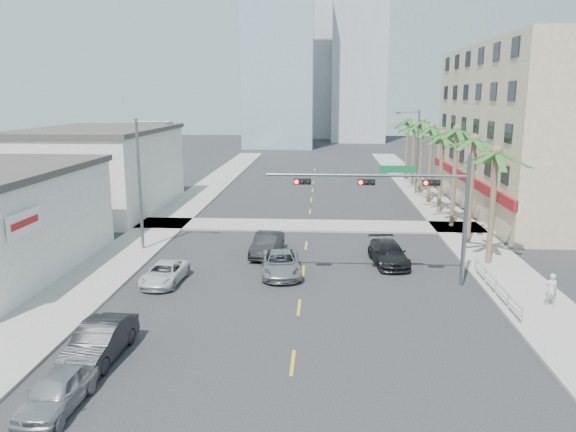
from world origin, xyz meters
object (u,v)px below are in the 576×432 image
at_px(car_lane_right, 388,253).
at_px(car_parked_mid, 100,341).
at_px(car_lane_center, 281,263).
at_px(car_lane_left, 267,244).
at_px(pedestrian, 551,289).
at_px(car_parked_far, 164,273).
at_px(car_parked_near, 57,391).
at_px(traffic_signal_mast, 408,196).

bearing_deg(car_lane_right, car_parked_mid, -139.99).
bearing_deg(car_lane_right, car_lane_center, -165.65).
bearing_deg(car_lane_left, car_parked_mid, -102.66).
bearing_deg(pedestrian, car_parked_far, -6.07).
relative_size(car_parked_near, car_parked_mid, 0.85).
distance_m(car_parked_far, car_lane_left, 8.05).
xyz_separation_m(traffic_signal_mast, car_lane_center, (-7.10, 1.33, -4.38)).
bearing_deg(pedestrian, car_parked_mid, 19.60).
height_order(car_parked_far, car_lane_center, car_lane_center).
distance_m(car_parked_mid, car_lane_left, 16.35).
bearing_deg(car_parked_mid, car_parked_far, 92.32).
height_order(car_parked_near, car_parked_far, car_parked_near).
height_order(car_lane_left, car_lane_right, car_lane_left).
xyz_separation_m(traffic_signal_mast, car_parked_mid, (-13.58, -10.06, -4.31)).
relative_size(traffic_signal_mast, car_parked_far, 2.64).
distance_m(car_parked_mid, car_lane_right, 19.16).
xyz_separation_m(car_parked_far, car_lane_left, (5.26, 6.09, 0.17)).
xyz_separation_m(car_parked_mid, car_parked_far, (-0.00, 9.40, -0.17)).
height_order(car_lane_center, pedestrian, pedestrian).
bearing_deg(car_lane_left, traffic_signal_mast, -26.96).
relative_size(car_parked_mid, car_lane_center, 0.93).
relative_size(traffic_signal_mast, car_lane_right, 2.29).
xyz_separation_m(car_parked_far, car_lane_right, (13.13, 4.56, 0.12)).
height_order(car_parked_near, car_parked_mid, car_parked_mid).
bearing_deg(car_parked_mid, car_lane_right, 49.07).
relative_size(car_lane_left, pedestrian, 2.74).
relative_size(car_parked_near, car_lane_left, 0.85).
height_order(car_parked_mid, car_lane_left, car_parked_mid).
bearing_deg(car_parked_near, pedestrian, 29.27).
bearing_deg(car_lane_left, car_lane_center, -67.23).
distance_m(car_parked_mid, pedestrian, 21.53).
xyz_separation_m(car_parked_mid, pedestrian, (20.41, 6.85, 0.22)).
xyz_separation_m(car_parked_far, car_lane_center, (6.49, 2.00, 0.10)).
distance_m(car_parked_near, car_lane_center, 16.48).
relative_size(car_parked_near, car_parked_far, 0.92).
xyz_separation_m(car_parked_mid, car_lane_left, (5.26, 15.48, -0.01)).
bearing_deg(car_lane_left, car_lane_right, -4.87).
relative_size(traffic_signal_mast, car_lane_center, 2.25).
bearing_deg(pedestrian, car_lane_left, -28.64).
xyz_separation_m(traffic_signal_mast, car_parked_near, (-13.58, -13.82, -4.40)).
xyz_separation_m(car_parked_near, car_parked_far, (0.00, 13.16, -0.08)).
bearing_deg(car_parked_near, car_lane_center, 68.63).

